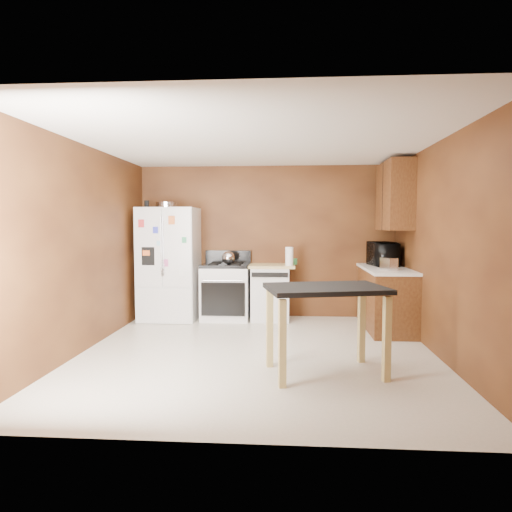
# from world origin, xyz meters

# --- Properties ---
(floor) EXTENTS (4.50, 4.50, 0.00)m
(floor) POSITION_xyz_m (0.00, 0.00, 0.00)
(floor) COLOR beige
(floor) RESTS_ON ground
(ceiling) EXTENTS (4.50, 4.50, 0.00)m
(ceiling) POSITION_xyz_m (0.00, 0.00, 2.50)
(ceiling) COLOR white
(ceiling) RESTS_ON ground
(wall_back) EXTENTS (4.20, 0.00, 4.20)m
(wall_back) POSITION_xyz_m (0.00, 2.25, 1.25)
(wall_back) COLOR brown
(wall_back) RESTS_ON ground
(wall_front) EXTENTS (4.20, 0.00, 4.20)m
(wall_front) POSITION_xyz_m (0.00, -2.25, 1.25)
(wall_front) COLOR brown
(wall_front) RESTS_ON ground
(wall_left) EXTENTS (0.00, 4.50, 4.50)m
(wall_left) POSITION_xyz_m (-2.10, 0.00, 1.25)
(wall_left) COLOR brown
(wall_left) RESTS_ON ground
(wall_right) EXTENTS (0.00, 4.50, 4.50)m
(wall_right) POSITION_xyz_m (2.10, 0.00, 1.25)
(wall_right) COLOR brown
(wall_right) RESTS_ON ground
(roasting_pan) EXTENTS (0.37, 0.37, 0.09)m
(roasting_pan) POSITION_xyz_m (-1.59, 1.92, 1.85)
(roasting_pan) COLOR silver
(roasting_pan) RESTS_ON refrigerator
(pen_cup) EXTENTS (0.07, 0.07, 0.11)m
(pen_cup) POSITION_xyz_m (-1.87, 1.74, 1.86)
(pen_cup) COLOR black
(pen_cup) RESTS_ON refrigerator
(kettle) EXTENTS (0.21, 0.21, 0.21)m
(kettle) POSITION_xyz_m (-0.59, 1.86, 1.00)
(kettle) COLOR silver
(kettle) RESTS_ON gas_range
(paper_towel) EXTENTS (0.16, 0.16, 0.29)m
(paper_towel) POSITION_xyz_m (0.38, 1.81, 1.04)
(paper_towel) COLOR white
(paper_towel) RESTS_ON dishwasher
(green_canister) EXTENTS (0.10, 0.10, 0.10)m
(green_canister) POSITION_xyz_m (0.46, 2.01, 0.94)
(green_canister) COLOR #40A75B
(green_canister) RESTS_ON dishwasher
(toaster) EXTENTS (0.22, 0.27, 0.17)m
(toaster) POSITION_xyz_m (1.77, 1.13, 0.98)
(toaster) COLOR silver
(toaster) RESTS_ON right_cabinets
(microwave) EXTENTS (0.49, 0.65, 0.33)m
(microwave) POSITION_xyz_m (1.82, 1.79, 1.07)
(microwave) COLOR black
(microwave) RESTS_ON right_cabinets
(refrigerator) EXTENTS (0.90, 0.80, 1.80)m
(refrigerator) POSITION_xyz_m (-1.55, 1.86, 0.90)
(refrigerator) COLOR white
(refrigerator) RESTS_ON ground
(gas_range) EXTENTS (0.76, 0.68, 1.10)m
(gas_range) POSITION_xyz_m (-0.64, 1.92, 0.46)
(gas_range) COLOR white
(gas_range) RESTS_ON ground
(dishwasher) EXTENTS (0.78, 0.63, 0.89)m
(dishwasher) POSITION_xyz_m (0.08, 1.95, 0.45)
(dishwasher) COLOR white
(dishwasher) RESTS_ON ground
(right_cabinets) EXTENTS (0.63, 1.58, 2.45)m
(right_cabinets) POSITION_xyz_m (1.84, 1.48, 0.91)
(right_cabinets) COLOR brown
(right_cabinets) RESTS_ON ground
(island) EXTENTS (1.32, 1.02, 0.91)m
(island) POSITION_xyz_m (0.75, -0.69, 0.76)
(island) COLOR black
(island) RESTS_ON ground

